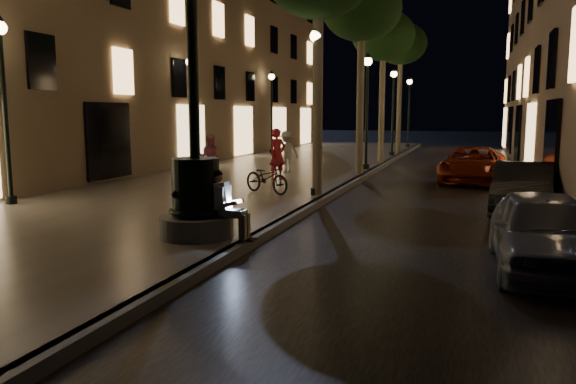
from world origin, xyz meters
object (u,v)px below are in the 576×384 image
at_px(lamp_curb_a, 316,88).
at_px(tree_third, 383,37).
at_px(pedestrian_pink, 210,157).
at_px(lamp_curb_c, 393,100).
at_px(lamp_left_c, 272,101).
at_px(lamp_curb_b, 367,96).
at_px(seated_man_laptop, 226,202).
at_px(pedestrian_red, 278,154).
at_px(car_second, 522,188).
at_px(lamp_left_b, 191,96).
at_px(stroller, 200,175).
at_px(bicycle, 267,178).
at_px(lamp_curb_d, 409,103).
at_px(tree_far, 401,45).
at_px(lamp_left_a, 3,85).
at_px(car_third, 473,165).
at_px(car_front, 544,232).
at_px(pedestrian_white, 287,152).
at_px(tree_second, 362,10).
at_px(fountain_lamppost, 196,184).

bearing_deg(lamp_curb_a, tree_third, 90.00).
bearing_deg(pedestrian_pink, lamp_curb_a, 139.73).
bearing_deg(lamp_curb_c, lamp_left_c, 180.00).
bearing_deg(lamp_curb_b, seated_man_laptop, -90.36).
height_order(pedestrian_red, pedestrian_pink, pedestrian_red).
relative_size(lamp_curb_b, car_second, 1.22).
bearing_deg(lamp_left_b, seated_man_laptop, -59.70).
relative_size(seated_man_laptop, car_second, 0.33).
bearing_deg(lamp_curb_b, stroller, -111.23).
bearing_deg(bicycle, tree_third, 21.08).
height_order(lamp_curb_d, bicycle, lamp_curb_d).
bearing_deg(pedestrian_pink, lamp_curb_d, -113.13).
height_order(tree_far, pedestrian_red, tree_far).
relative_size(lamp_curb_d, lamp_left_a, 1.00).
height_order(lamp_curb_c, lamp_left_a, same).
relative_size(lamp_curb_b, lamp_left_a, 1.00).
bearing_deg(tree_third, car_third, -53.67).
relative_size(tree_third, lamp_curb_c, 1.50).
bearing_deg(car_front, lamp_left_c, 118.58).
xyz_separation_m(tree_far, car_third, (4.22, -11.85, -5.78)).
bearing_deg(lamp_left_c, bicycle, -70.68).
bearing_deg(tree_third, seated_man_laptop, -90.28).
relative_size(car_front, car_third, 0.82).
distance_m(lamp_left_b, car_third, 11.69).
height_order(seated_man_laptop, car_front, seated_man_laptop).
xyz_separation_m(lamp_curb_d, pedestrian_pink, (-4.59, -21.43, -2.24)).
bearing_deg(car_third, pedestrian_red, -151.30).
height_order(car_third, pedestrian_white, pedestrian_white).
height_order(car_third, pedestrian_red, pedestrian_red).
height_order(lamp_curb_d, car_third, lamp_curb_d).
height_order(lamp_left_a, pedestrian_white, lamp_left_a).
bearing_deg(seated_man_laptop, tree_third, 89.72).
bearing_deg(lamp_curb_d, lamp_left_c, -131.59).
xyz_separation_m(lamp_curb_c, pedestrian_red, (-2.25, -12.85, -2.13)).
bearing_deg(pedestrian_pink, lamp_curb_b, -141.27).
bearing_deg(tree_second, seated_man_laptop, -90.90).
bearing_deg(lamp_curb_b, pedestrian_pink, -130.24).
bearing_deg(lamp_curb_c, tree_third, -90.00).
distance_m(fountain_lamppost, tree_far, 24.57).
distance_m(tree_third, lamp_curb_a, 12.35).
xyz_separation_m(fountain_lamppost, lamp_left_a, (-6.40, 2.00, 2.02)).
relative_size(lamp_curb_c, lamp_curb_d, 1.00).
xyz_separation_m(lamp_curb_a, car_front, (5.39, -5.77, -2.59)).
relative_size(tree_third, lamp_curb_d, 1.50).
height_order(stroller, car_front, car_front).
xyz_separation_m(lamp_left_c, stroller, (3.74, -16.64, -2.49)).
bearing_deg(car_front, bicycle, 139.17).
height_order(stroller, bicycle, stroller).
distance_m(lamp_curb_a, pedestrian_pink, 5.72).
distance_m(seated_man_laptop, lamp_left_a, 7.66).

